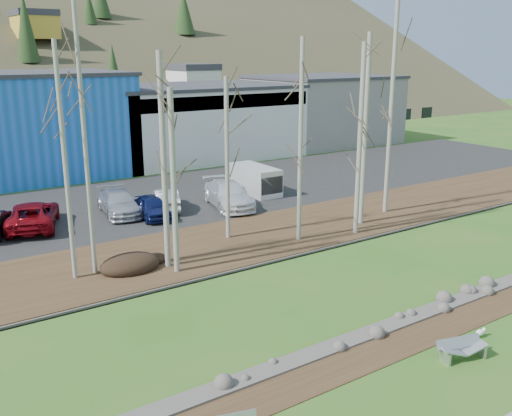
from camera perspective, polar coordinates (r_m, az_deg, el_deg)
ground at (r=19.88m, az=18.14°, el=-15.28°), size 200.00×200.00×0.00m
dirt_strip at (r=21.01m, az=13.55°, el=-13.10°), size 80.00×1.80×0.03m
near_bank_rocks at (r=21.61m, az=11.56°, el=-12.17°), size 80.00×0.80×0.50m
river at (r=24.33m, az=4.63°, el=-8.63°), size 80.00×8.00×0.90m
far_bank_rocks at (r=27.39m, az=-0.74°, el=-5.75°), size 80.00×0.80×0.46m
far_bank at (r=29.93m, az=-4.11°, el=-3.77°), size 80.00×7.00×0.15m
parking_lot at (r=39.01m, az=-11.85°, el=0.51°), size 80.00×14.00×0.14m
building_white at (r=55.88m, az=-6.12°, el=8.69°), size 18.36×12.24×6.80m
building_grey at (r=64.88m, az=6.62°, el=9.82°), size 14.28×12.24×7.30m
bench_damaged at (r=20.61m, az=19.88°, el=-13.09°), size 1.75×0.95×0.74m
seagull at (r=22.35m, az=21.53°, el=-11.48°), size 0.47×0.22×0.34m
dirt_mound at (r=27.02m, az=-12.49°, el=-5.47°), size 2.81×1.99×0.55m
birch_0 at (r=25.62m, az=-16.74°, el=6.32°), size 0.19×0.19×11.96m
birch_1 at (r=25.92m, az=-9.21°, el=4.44°), size 0.27×0.27×9.79m
birch_2 at (r=25.42m, az=-18.54°, el=4.14°), size 0.20×0.20×10.24m
birch_3 at (r=25.35m, az=-8.24°, el=2.50°), size 0.26×0.26×8.29m
birch_4 at (r=29.90m, az=-2.90°, el=4.85°), size 0.23×0.23×8.53m
birch_5 at (r=29.48m, az=4.47°, el=6.57°), size 0.23×0.23×10.45m
birch_6 at (r=31.06m, az=10.34°, el=6.60°), size 0.26×0.26×10.22m
birch_7 at (r=32.93m, az=10.86°, el=7.54°), size 0.26×0.26×10.76m
birch_8 at (r=35.60m, az=13.37°, el=9.79°), size 0.26×0.26×12.99m
car_2 at (r=34.76m, az=-21.40°, el=-0.66°), size 4.20×5.99×1.52m
car_3 at (r=36.16m, az=-13.56°, el=0.53°), size 2.71×5.21×1.44m
car_4 at (r=35.01m, az=-10.37°, el=0.13°), size 2.10×4.10×1.33m
car_5 at (r=36.61m, az=-8.98°, el=0.88°), size 2.73×4.34×1.35m
car_6 at (r=36.84m, az=-2.79°, el=1.35°), size 3.46×5.90×1.60m
van_white at (r=40.21m, az=0.03°, el=2.80°), size 1.96×4.45×1.92m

